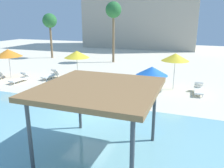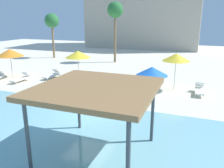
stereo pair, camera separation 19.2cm
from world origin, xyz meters
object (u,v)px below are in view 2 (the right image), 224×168
lounge_chair_4 (105,88)px  lounge_chair_5 (200,89)px  beach_umbrella_orange_4 (10,53)px  lounge_chair_0 (103,78)px  lounge_chair_2 (22,78)px  palm_tree_1 (52,22)px  beach_umbrella_yellow_0 (78,54)px  shade_pavilion (96,90)px  beach_umbrella_yellow_1 (176,57)px  beach_umbrella_blue_2 (152,71)px  palm_tree_2 (115,12)px  lounge_chair_1 (52,75)px

lounge_chair_4 → lounge_chair_5: same height
beach_umbrella_orange_4 → lounge_chair_5: size_ratio=1.38×
beach_umbrella_orange_4 → lounge_chair_0: bearing=10.9°
lounge_chair_2 → lounge_chair_4: size_ratio=0.97×
lounge_chair_2 → lounge_chair_4: 7.91m
lounge_chair_0 → palm_tree_1: size_ratio=0.32×
beach_umbrella_yellow_0 → lounge_chair_2: beach_umbrella_yellow_0 is taller
shade_pavilion → beach_umbrella_yellow_1: bearing=79.7°
beach_umbrella_blue_2 → beach_umbrella_orange_4: bearing=169.5°
lounge_chair_2 → lounge_chair_4: same height
beach_umbrella_orange_4 → lounge_chair_4: beach_umbrella_orange_4 is taller
palm_tree_1 → lounge_chair_0: bearing=-39.3°
palm_tree_2 → beach_umbrella_yellow_0: bearing=-90.5°
shade_pavilion → palm_tree_1: palm_tree_1 is taller
beach_umbrella_yellow_0 → beach_umbrella_yellow_1: bearing=-1.3°
lounge_chair_1 → lounge_chair_5: 12.63m
beach_umbrella_blue_2 → palm_tree_1: size_ratio=0.41×
lounge_chair_0 → lounge_chair_2: same height
lounge_chair_5 → lounge_chair_1: bearing=-92.0°
shade_pavilion → beach_umbrella_blue_2: size_ratio=1.74×
lounge_chair_2 → beach_umbrella_blue_2: bearing=86.5°
beach_umbrella_orange_4 → lounge_chair_2: bearing=-25.4°
lounge_chair_5 → lounge_chair_4: bearing=-72.8°
palm_tree_1 → palm_tree_2: palm_tree_2 is taller
lounge_chair_2 → lounge_chair_5: size_ratio=1.01×
lounge_chair_4 → palm_tree_2: bearing=179.6°
beach_umbrella_orange_4 → lounge_chair_4: bearing=-7.0°
lounge_chair_4 → palm_tree_1: bearing=-150.8°
palm_tree_1 → lounge_chair_4: bearing=-43.6°
palm_tree_2 → lounge_chair_5: bearing=-44.3°
shade_pavilion → lounge_chair_2: (-10.70, 7.81, -2.35)m
lounge_chair_1 → lounge_chair_4: (6.16, -2.30, 0.00)m
lounge_chair_1 → lounge_chair_4: bearing=76.3°
beach_umbrella_yellow_1 → beach_umbrella_orange_4: (-14.41, -1.41, -0.19)m
lounge_chair_0 → palm_tree_2: (-2.30, 9.21, 5.74)m
beach_umbrella_blue_2 → beach_umbrella_yellow_0: bearing=150.9°
beach_umbrella_orange_4 → lounge_chair_0: beach_umbrella_orange_4 is taller
beach_umbrella_yellow_1 → beach_umbrella_blue_2: size_ratio=1.14×
palm_tree_2 → lounge_chair_1: bearing=-104.5°
lounge_chair_2 → palm_tree_2: size_ratio=0.27×
lounge_chair_1 → palm_tree_2: 11.58m
palm_tree_1 → palm_tree_2: (9.15, -0.16, 1.18)m
beach_umbrella_blue_2 → lounge_chair_5: beach_umbrella_blue_2 is taller
lounge_chair_2 → palm_tree_1: (-4.88, 11.88, 4.56)m
beach_umbrella_blue_2 → lounge_chair_4: (-3.63, 1.28, -1.85)m
beach_umbrella_yellow_0 → beach_umbrella_blue_2: (7.35, -4.09, -0.08)m
beach_umbrella_orange_4 → lounge_chair_1: beach_umbrella_orange_4 is taller
lounge_chair_0 → beach_umbrella_orange_4: bearing=-83.3°
beach_umbrella_yellow_1 → lounge_chair_1: bearing=-178.3°
lounge_chair_4 → lounge_chair_0: bearing=-171.8°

